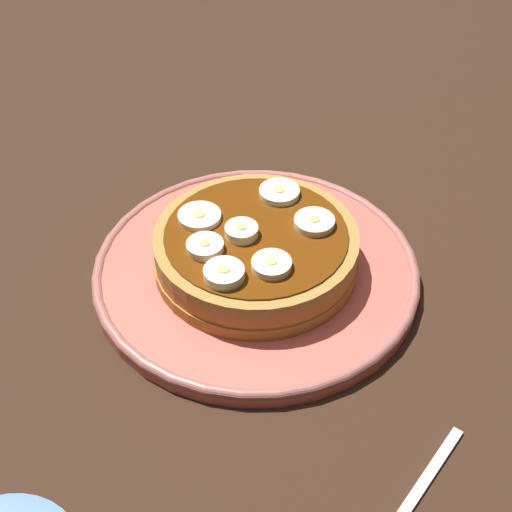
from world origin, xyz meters
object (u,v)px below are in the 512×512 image
Objects in this scene: banana_slice_5 at (279,193)px; fork at (405,510)px; pancake_stack at (255,250)px; banana_slice_0 at (241,232)px; banana_slice_6 at (271,265)px; banana_slice_3 at (205,247)px; banana_slice_1 at (314,223)px; plate at (256,269)px; banana_slice_4 at (224,274)px; banana_slice_2 at (200,217)px.

banana_slice_5 is 0.26× the size of fork.
banana_slice_0 reaches higher than pancake_stack.
banana_slice_3 is at bearing 27.73° from banana_slice_6.
plate is at bearing 62.00° from banana_slice_1.
pancake_stack is at bearing 57.72° from plate.
plate is at bearing 117.95° from banana_slice_5.
fork is at bearing 164.55° from banana_slice_6.
plate is 4.37cm from banana_slice_0.
banana_slice_0 is at bearing -98.30° from banana_slice_3.
fork is at bearing 154.87° from banana_slice_5.
fork is (-21.74, 6.67, -0.55)cm from plate.
banana_slice_0 reaches higher than banana_slice_5.
banana_slice_3 reaches higher than pancake_stack.
banana_slice_1 is at bearing 173.68° from banana_slice_5.
banana_slice_4 reaches higher than banana_slice_5.
banana_slice_1 reaches higher than plate.
banana_slice_4 reaches higher than pancake_stack.
pancake_stack is 4.69cm from banana_slice_3.
banana_slice_1 and banana_slice_6 have the same top height.
banana_slice_3 is (0.47, 3.22, -0.06)cm from banana_slice_0.
banana_slice_5 is (-1.84, -6.94, 0.04)cm from banana_slice_2.
pancake_stack is 4.57cm from banana_slice_6.
banana_slice_4 is at bearing 114.27° from plate.
plate is 2.14cm from pancake_stack.
banana_slice_4 is at bearing 90.21° from banana_slice_1.
banana_slice_0 is at bearing -9.24° from banana_slice_6.
pancake_stack is 5.71cm from banana_slice_5.
fork is at bearing 150.94° from banana_slice_1.
banana_slice_3 is at bearing 81.70° from banana_slice_0.
banana_slice_3 is at bearing 76.44° from pancake_stack.
plate is at bearing -104.00° from banana_slice_3.
banana_slice_1 reaches higher than fork.
banana_slice_5 is at bearing -6.32° from banana_slice_1.
banana_slice_4 is (-0.03, 9.18, 0.11)cm from banana_slice_1.
banana_slice_0 is 0.75× the size of banana_slice_2.
banana_slice_0 is (0.53, 0.91, 2.07)cm from pancake_stack.
banana_slice_1 is at bearing -118.45° from banana_slice_0.
banana_slice_3 is 0.94× the size of banana_slice_4.
banana_slice_0 reaches higher than fork.
banana_slice_6 is at bearing 134.26° from banana_slice_5.
banana_slice_0 reaches higher than banana_slice_1.
banana_slice_4 is 0.90× the size of banana_slice_5.
banana_slice_6 is (-4.78, -2.52, -0.02)cm from banana_slice_3.
banana_slice_0 is 6.00cm from banana_slice_5.
banana_slice_5 is at bearing -25.13° from fork.
banana_slice_3 is 9.02cm from banana_slice_5.
banana_slice_6 reaches higher than banana_slice_2.
banana_slice_6 is 0.23× the size of fork.
banana_slice_5 reaches higher than plate.
banana_slice_2 is at bearing -30.92° from banana_slice_3.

